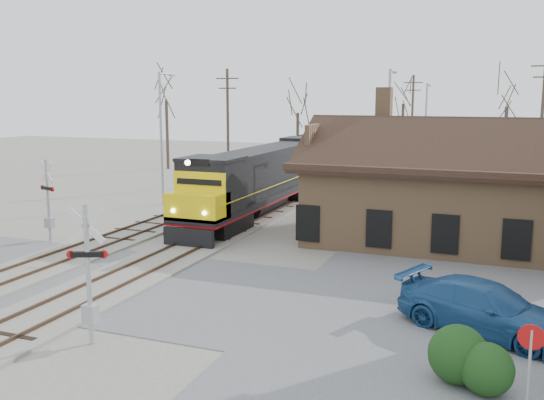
{
  "coord_description": "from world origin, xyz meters",
  "views": [
    {
      "loc": [
        14.37,
        -19.64,
        7.46
      ],
      "look_at": [
        3.23,
        9.0,
        2.14
      ],
      "focal_mm": 40.0,
      "sensor_mm": 36.0,
      "label": 1
    }
  ],
  "objects_px": {
    "locomotive_lead": "(259,179)",
    "depot": "(454,196)",
    "parked_car": "(485,308)",
    "locomotive_trailing": "(341,152)"
  },
  "relations": [
    {
      "from": "locomotive_lead",
      "to": "parked_car",
      "type": "relative_size",
      "value": 3.49
    },
    {
      "from": "depot",
      "to": "locomotive_lead",
      "type": "bearing_deg",
      "value": 165.54
    },
    {
      "from": "locomotive_trailing",
      "to": "depot",
      "type": "bearing_deg",
      "value": -62.39
    },
    {
      "from": "depot",
      "to": "locomotive_lead",
      "type": "distance_m",
      "value": 12.38
    },
    {
      "from": "parked_car",
      "to": "locomotive_lead",
      "type": "bearing_deg",
      "value": 65.23
    },
    {
      "from": "depot",
      "to": "parked_car",
      "type": "bearing_deg",
      "value": -80.47
    },
    {
      "from": "locomotive_lead",
      "to": "depot",
      "type": "bearing_deg",
      "value": -14.46
    },
    {
      "from": "locomotive_trailing",
      "to": "parked_car",
      "type": "xyz_separation_m",
      "value": [
        14.03,
        -35.09,
        -1.47
      ]
    },
    {
      "from": "locomotive_lead",
      "to": "parked_car",
      "type": "bearing_deg",
      "value": -47.4
    },
    {
      "from": "parked_car",
      "to": "locomotive_trailing",
      "type": "bearing_deg",
      "value": 44.43
    }
  ]
}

